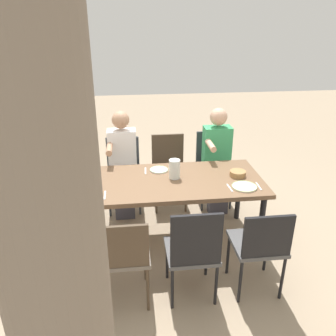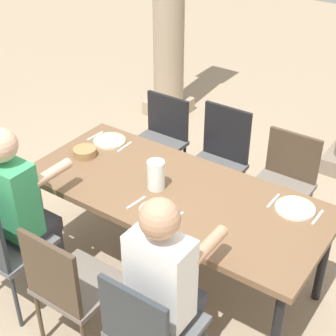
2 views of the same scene
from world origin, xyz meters
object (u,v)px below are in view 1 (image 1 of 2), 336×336
(plate_1, at_px, (159,170))
(chair_mid_south, at_px, (169,166))
(chair_west_north, at_px, (260,244))
(bread_basket, at_px, (238,174))
(chair_east_north, at_px, (123,254))
(stone_column_centre, at_px, (56,283))
(dining_table, at_px, (164,186))
(chair_west_south, at_px, (213,163))
(water_pitcher, at_px, (175,170))
(diner_woman_green, at_px, (123,161))
(chair_east_south, at_px, (124,168))
(chair_mid_north, at_px, (193,249))
(plate_2, at_px, (89,195))
(plate_0, at_px, (244,187))
(diner_man_white, at_px, (217,157))

(plate_1, bearing_deg, chair_mid_south, -106.33)
(chair_west_north, bearing_deg, bread_basket, -93.12)
(chair_east_north, height_order, bread_basket, chair_east_north)
(chair_west_north, relative_size, stone_column_centre, 0.30)
(dining_table, relative_size, chair_mid_south, 2.23)
(chair_west_south, xyz_separation_m, stone_column_centre, (1.38, 3.07, 0.87))
(dining_table, relative_size, chair_west_north, 2.37)
(water_pitcher, distance_m, bread_basket, 0.68)
(stone_column_centre, bearing_deg, plate_1, -103.85)
(dining_table, xyz_separation_m, diner_woman_green, (0.43, -0.70, 0.01))
(plate_1, distance_m, bread_basket, 0.86)
(chair_east_south, distance_m, water_pitcher, 1.04)
(chair_west_north, height_order, chair_mid_north, chair_mid_north)
(stone_column_centre, relative_size, plate_2, 11.24)
(chair_west_south, distance_m, chair_east_north, 2.11)
(dining_table, bearing_deg, plate_0, 161.99)
(dining_table, height_order, chair_west_south, chair_west_south)
(chair_mid_north, distance_m, diner_man_white, 1.67)
(chair_west_north, bearing_deg, chair_mid_north, 0.97)
(dining_table, height_order, chair_mid_north, chair_mid_north)
(chair_west_south, height_order, diner_man_white, diner_man_white)
(chair_east_south, bearing_deg, chair_east_north, 90.00)
(diner_man_white, relative_size, plate_2, 5.14)
(dining_table, distance_m, plate_0, 0.83)
(stone_column_centre, bearing_deg, plate_2, -86.58)
(plate_2, height_order, water_pitcher, water_pitcher)
(plate_2, bearing_deg, plate_0, -179.57)
(chair_mid_south, distance_m, chair_east_north, 1.84)
(dining_table, distance_m, plate_1, 0.27)
(dining_table, height_order, chair_west_north, chair_west_north)
(diner_man_white, xyz_separation_m, bread_basket, (-0.05, 0.67, 0.08))
(diner_man_white, height_order, plate_1, diner_man_white)
(chair_west_north, xyz_separation_m, water_pitcher, (0.63, -0.91, 0.33))
(plate_0, xyz_separation_m, plate_2, (1.53, 0.01, -0.00))
(plate_1, bearing_deg, chair_west_north, 124.51)
(chair_mid_south, height_order, chair_east_north, chair_mid_south)
(diner_woman_green, xyz_separation_m, stone_column_centre, (0.20, 2.89, 0.71))
(chair_west_north, distance_m, plate_0, 0.66)
(chair_mid_north, bearing_deg, chair_east_north, -0.99)
(dining_table, xyz_separation_m, chair_west_south, (-0.75, -0.88, -0.15))
(bread_basket, bearing_deg, chair_east_south, -35.17)
(dining_table, relative_size, diner_man_white, 1.57)
(chair_west_south, xyz_separation_m, chair_mid_south, (0.59, -0.00, -0.02))
(chair_mid_south, height_order, plate_2, chair_mid_south)
(chair_mid_north, distance_m, water_pitcher, 0.98)
(chair_east_north, distance_m, plate_0, 1.38)
(bread_basket, bearing_deg, chair_west_north, 86.88)
(chair_west_north, relative_size, plate_2, 3.40)
(plate_0, height_order, plate_2, same)
(chair_west_north, relative_size, chair_east_north, 1.00)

